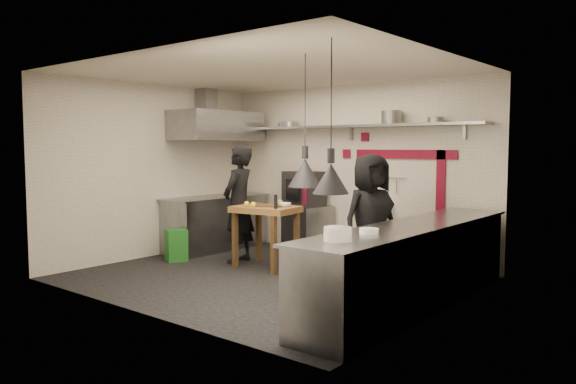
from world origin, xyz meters
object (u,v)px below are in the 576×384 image
Objects in this scene: green_bin at (176,245)px; chef_right at (370,220)px; combi_oven at (304,189)px; oven_stand at (308,229)px; prep_table at (266,237)px; chef_left at (239,204)px.

chef_right reaches higher than green_bin.
oven_stand is at bearing 54.52° from combi_oven.
prep_table is (1.44, 0.51, 0.21)m from green_bin.
combi_oven is at bearing -125.48° from oven_stand.
chef_left reaches higher than green_bin.
oven_stand is 0.44× the size of chef_left.
oven_stand is at bearing 149.13° from chef_left.
combi_oven is 2.31m from green_bin.
green_bin is 0.27× the size of chef_left.
chef_left is at bearing 110.08° from chef_right.
prep_table is at bearing -64.04° from combi_oven.
green_bin is 0.54× the size of prep_table.
oven_stand is 1.37m from prep_table.
combi_oven reaches higher than green_bin.
prep_table is at bearing 111.36° from chef_right.
oven_stand reaches higher than green_bin.
oven_stand is 1.38× the size of combi_oven.
combi_oven is at bearing 150.67° from chef_left.
chef_left is (-0.30, -1.27, -0.18)m from combi_oven.
chef_right reaches higher than prep_table.
chef_left reaches higher than oven_stand.
combi_oven is 0.32× the size of chef_left.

